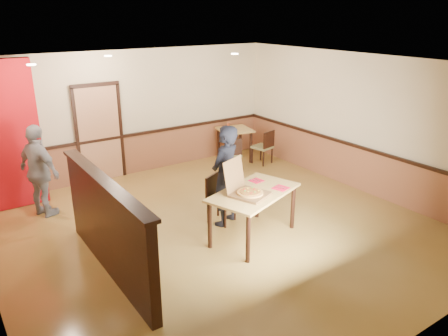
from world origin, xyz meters
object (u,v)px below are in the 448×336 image
object	(u,v)px
main_table	(254,198)
passerby	(40,171)
diner_chair	(218,197)
diner	(225,176)
side_table	(235,136)
side_chair_right	(264,146)
condiment	(228,126)
side_chair_left	(233,153)
pizza_box	(247,191)

from	to	relation	value
main_table	passerby	distance (m)	3.89
diner_chair	diner	size ratio (longest dim) A/B	0.48
side_table	diner_chair	bearing A→B (deg)	-130.49
side_chair_right	condiment	bearing A→B (deg)	-61.88
diner_chair	side_chair_left	world-z (taller)	diner_chair
main_table	diner_chair	world-z (taller)	diner_chair
passerby	pizza_box	distance (m)	3.81
side_table	passerby	xyz separation A→B (m)	(-4.72, -0.57, 0.22)
condiment	diner	bearing A→B (deg)	-125.82
side_table	condiment	size ratio (longest dim) A/B	5.95
main_table	side_chair_right	world-z (taller)	side_chair_right
main_table	side_table	distance (m)	4.00
diner_chair	condiment	distance (m)	3.39
main_table	side_chair_right	xyz separation A→B (m)	(2.54, 2.80, -0.25)
passerby	diner	bearing A→B (deg)	-153.13
side_chair_left	diner	bearing A→B (deg)	80.29
diner_chair	pizza_box	bearing A→B (deg)	-118.61
main_table	condiment	size ratio (longest dim) A/B	11.46
diner	side_table	bearing A→B (deg)	-152.57
condiment	passerby	bearing A→B (deg)	-172.02
main_table	side_chair_left	size ratio (longest dim) A/B	2.13
main_table	side_table	bearing A→B (deg)	39.80
side_table	diner	bearing A→B (deg)	-128.38
side_chair_left	pizza_box	bearing A→B (deg)	86.95
side_chair_left	side_chair_right	size ratio (longest dim) A/B	0.97
side_chair_left	side_table	distance (m)	0.79
passerby	pizza_box	bearing A→B (deg)	-162.74
side_chair_right	side_chair_left	bearing A→B (deg)	-13.92
diner_chair	diner	distance (m)	0.45
main_table	passerby	size ratio (longest dim) A/B	1.02
side_table	side_chair_left	bearing A→B (deg)	-128.45
diner	condiment	size ratio (longest dim) A/B	11.72
side_chair_right	pizza_box	xyz separation A→B (m)	(-2.71, -2.86, 0.44)
pizza_box	condiment	distance (m)	4.12
pizza_box	condiment	world-z (taller)	pizza_box
diner	side_chair_left	bearing A→B (deg)	-152.55
side_chair_right	passerby	size ratio (longest dim) A/B	0.49
main_table	pizza_box	bearing A→B (deg)	177.90
pizza_box	condiment	size ratio (longest dim) A/B	4.99
diner_chair	main_table	bearing A→B (deg)	-106.77
pizza_box	condiment	xyz separation A→B (m)	(2.11, 3.54, 0.00)
main_table	diner_chair	xyz separation A→B (m)	(-0.13, 0.83, -0.25)
side_chair_right	condiment	size ratio (longest dim) A/B	5.55
diner_chair	condiment	xyz separation A→B (m)	(2.07, 2.66, 0.43)
diner_chair	side_chair_left	bearing A→B (deg)	22.95
side_table	condiment	bearing A→B (deg)	153.22
diner_chair	side_table	bearing A→B (deg)	23.55
passerby	side_chair_left	bearing A→B (deg)	-113.67
main_table	diner_chair	distance (m)	0.88
side_chair_left	side_table	size ratio (longest dim) A/B	0.90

